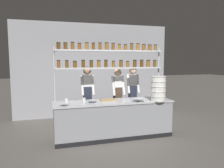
% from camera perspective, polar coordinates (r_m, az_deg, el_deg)
% --- Properties ---
extents(ground_plane, '(40.00, 40.00, 0.00)m').
position_cam_1_polar(ground_plane, '(5.67, 0.40, -13.64)').
color(ground_plane, '#5B5651').
extents(back_wall, '(5.36, 0.12, 3.17)m').
position_cam_1_polar(back_wall, '(7.62, -4.70, 3.63)').
color(back_wall, '#939399').
rests_on(back_wall, ground_plane).
extents(prep_counter, '(2.96, 0.76, 0.92)m').
position_cam_1_polar(prep_counter, '(5.53, 0.41, -9.16)').
color(prep_counter, gray).
rests_on(prep_counter, ground_plane).
extents(spice_shelf_unit, '(2.84, 0.28, 2.38)m').
position_cam_1_polar(spice_shelf_unit, '(5.65, -0.44, 6.23)').
color(spice_shelf_unit, '#B7BABF').
rests_on(spice_shelf_unit, ground_plane).
extents(chef_left, '(0.37, 0.31, 1.76)m').
position_cam_1_polar(chef_left, '(6.00, -6.44, -2.45)').
color(chef_left, black).
rests_on(chef_left, ground_plane).
extents(chef_center, '(0.36, 0.30, 1.71)m').
position_cam_1_polar(chef_center, '(6.13, 1.50, -2.59)').
color(chef_center, black).
rests_on(chef_center, ground_plane).
extents(chef_right, '(0.39, 0.32, 1.73)m').
position_cam_1_polar(chef_right, '(6.45, 5.41, -2.00)').
color(chef_right, black).
rests_on(chef_right, ground_plane).
extents(container_stack, '(0.38, 0.38, 0.61)m').
position_cam_1_polar(container_stack, '(5.52, 11.99, -1.18)').
color(container_stack, white).
rests_on(container_stack, prep_counter).
extents(cutting_board, '(0.40, 0.26, 0.02)m').
position_cam_1_polar(cutting_board, '(5.49, -1.06, -4.20)').
color(cutting_board, '#A88456').
rests_on(cutting_board, prep_counter).
extents(prep_bowl_near_left, '(0.29, 0.29, 0.08)m').
position_cam_1_polar(prep_bowl_near_left, '(5.35, 7.05, -4.23)').
color(prep_bowl_near_left, silver).
rests_on(prep_bowl_near_left, prep_counter).
extents(prep_bowl_center_front, '(0.23, 0.23, 0.06)m').
position_cam_1_polar(prep_bowl_center_front, '(5.23, -5.08, -4.55)').
color(prep_bowl_center_front, '#B2B7BC').
rests_on(prep_bowl_center_front, prep_counter).
extents(prep_bowl_center_back, '(0.20, 0.20, 0.06)m').
position_cam_1_polar(prep_bowl_center_back, '(4.95, -12.33, -5.34)').
color(prep_bowl_center_back, silver).
rests_on(prep_bowl_center_back, prep_counter).
extents(serving_cup_front, '(0.08, 0.08, 0.10)m').
position_cam_1_polar(serving_cup_front, '(5.34, -7.34, -4.14)').
color(serving_cup_front, silver).
rests_on(serving_cup_front, prep_counter).
extents(serving_cup_by_board, '(0.08, 0.08, 0.10)m').
position_cam_1_polar(serving_cup_by_board, '(5.29, -11.83, -4.31)').
color(serving_cup_by_board, silver).
rests_on(serving_cup_by_board, prep_counter).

